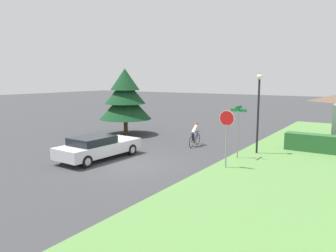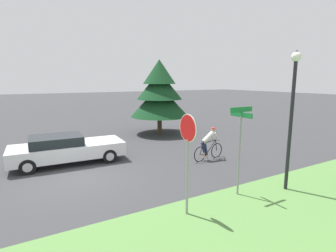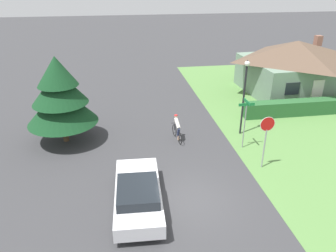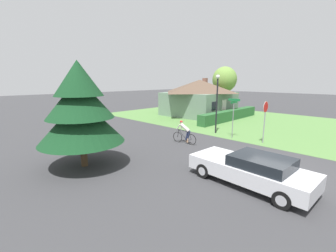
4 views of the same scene
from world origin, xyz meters
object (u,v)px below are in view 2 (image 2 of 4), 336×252
at_px(cyclist, 208,144).
at_px(conifer_tall_near, 159,92).
at_px(sedan_left_lane, 66,149).
at_px(stop_sign, 188,144).
at_px(street_name_sign, 240,135).
at_px(street_lamp, 293,102).

bearing_deg(cyclist, conifer_tall_near, 75.48).
distance_m(sedan_left_lane, stop_sign, 6.94).
distance_m(stop_sign, street_name_sign, 2.16).
height_order(cyclist, street_name_sign, street_name_sign).
xyz_separation_m(sedan_left_lane, street_name_sign, (6.22, 4.29, 1.31)).
relative_size(sedan_left_lane, conifer_tall_near, 0.97).
height_order(street_name_sign, conifer_tall_near, conifer_tall_near).
bearing_deg(cyclist, street_name_sign, -120.80).
bearing_deg(sedan_left_lane, street_lamp, -45.59).
height_order(sedan_left_lane, conifer_tall_near, conifer_tall_near).
relative_size(stop_sign, conifer_tall_near, 0.56).
xyz_separation_m(cyclist, conifer_tall_near, (-6.51, 0.88, 2.12)).
relative_size(sedan_left_lane, cyclist, 2.69).
distance_m(cyclist, street_lamp, 4.59).
relative_size(cyclist, conifer_tall_near, 0.36).
bearing_deg(street_name_sign, cyclist, 156.00).
bearing_deg(street_lamp, sedan_left_lane, -138.20).
height_order(sedan_left_lane, stop_sign, stop_sign).
relative_size(cyclist, stop_sign, 0.65).
relative_size(cyclist, street_name_sign, 0.63).
height_order(cyclist, conifer_tall_near, conifer_tall_near).
height_order(sedan_left_lane, street_lamp, street_lamp).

